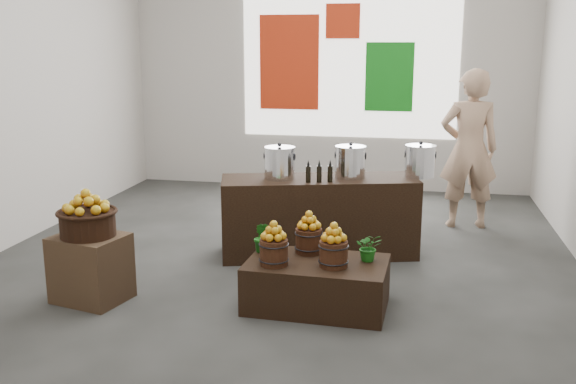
% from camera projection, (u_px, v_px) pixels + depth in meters
% --- Properties ---
extents(ground, '(7.00, 7.00, 0.00)m').
position_uv_depth(ground, '(281.00, 259.00, 6.65)').
color(ground, '#3B3C39').
rests_on(ground, ground).
extents(back_wall, '(6.00, 0.04, 4.00)m').
position_uv_depth(back_wall, '(329.00, 56.00, 9.54)').
color(back_wall, '#B5AFA7').
rests_on(back_wall, ground).
extents(back_opening, '(3.20, 0.02, 2.40)m').
position_uv_depth(back_opening, '(349.00, 56.00, 9.46)').
color(back_opening, white).
rests_on(back_opening, back_wall).
extents(deco_red_left, '(0.90, 0.04, 1.40)m').
position_uv_depth(deco_red_left, '(289.00, 63.00, 9.65)').
color(deco_red_left, '#B6280E').
rests_on(deco_red_left, back_wall).
extents(deco_green_right, '(0.70, 0.04, 1.00)m').
position_uv_depth(deco_green_right, '(389.00, 77.00, 9.41)').
color(deco_green_right, '#117316').
rests_on(deco_green_right, back_wall).
extents(deco_red_upper, '(0.50, 0.04, 0.50)m').
position_uv_depth(deco_red_upper, '(343.00, 21.00, 9.36)').
color(deco_red_upper, '#B6280E').
rests_on(deco_red_upper, back_wall).
extents(crate, '(0.67, 0.60, 0.58)m').
position_uv_depth(crate, '(91.00, 268.00, 5.53)').
color(crate, '#513A25').
rests_on(crate, ground).
extents(wicker_basket, '(0.46, 0.46, 0.21)m').
position_uv_depth(wicker_basket, '(88.00, 224.00, 5.44)').
color(wicker_basket, black).
rests_on(wicker_basket, crate).
extents(apples_in_basket, '(0.36, 0.36, 0.19)m').
position_uv_depth(apples_in_basket, '(86.00, 201.00, 5.39)').
color(apples_in_basket, '#990F04').
rests_on(apples_in_basket, wicker_basket).
extents(display_table, '(1.19, 0.76, 0.40)m').
position_uv_depth(display_table, '(317.00, 284.00, 5.40)').
color(display_table, black).
rests_on(display_table, ground).
extents(apple_bucket_front_left, '(0.23, 0.23, 0.21)m').
position_uv_depth(apple_bucket_front_left, '(274.00, 252.00, 5.25)').
color(apple_bucket_front_left, '#3D1D10').
rests_on(apple_bucket_front_left, display_table).
extents(apples_in_bucket_front_left, '(0.17, 0.17, 0.16)m').
position_uv_depth(apples_in_bucket_front_left, '(274.00, 231.00, 5.21)').
color(apples_in_bucket_front_left, '#990F04').
rests_on(apples_in_bucket_front_left, apple_bucket_front_left).
extents(apple_bucket_front_right, '(0.23, 0.23, 0.21)m').
position_uv_depth(apple_bucket_front_right, '(333.00, 254.00, 5.21)').
color(apple_bucket_front_right, '#3D1D10').
rests_on(apple_bucket_front_right, display_table).
extents(apples_in_bucket_front_right, '(0.17, 0.17, 0.16)m').
position_uv_depth(apples_in_bucket_front_right, '(334.00, 232.00, 5.17)').
color(apples_in_bucket_front_right, '#990F04').
rests_on(apples_in_bucket_front_right, apple_bucket_front_right).
extents(apple_bucket_rear, '(0.23, 0.23, 0.21)m').
position_uv_depth(apple_bucket_rear, '(309.00, 241.00, 5.56)').
color(apple_bucket_rear, '#3D1D10').
rests_on(apple_bucket_rear, display_table).
extents(apples_in_bucket_rear, '(0.17, 0.17, 0.16)m').
position_uv_depth(apples_in_bucket_rear, '(309.00, 220.00, 5.52)').
color(apples_in_bucket_rear, '#990F04').
rests_on(apples_in_bucket_rear, apple_bucket_rear).
extents(herb_garnish_right, '(0.24, 0.22, 0.24)m').
position_uv_depth(herb_garnish_right, '(369.00, 247.00, 5.35)').
color(herb_garnish_right, '#135511').
rests_on(herb_garnish_right, display_table).
extents(herb_garnish_left, '(0.18, 0.16, 0.27)m').
position_uv_depth(herb_garnish_left, '(262.00, 237.00, 5.56)').
color(herb_garnish_left, '#135511').
rests_on(herb_garnish_left, display_table).
extents(counter, '(2.11, 1.16, 0.82)m').
position_uv_depth(counter, '(319.00, 216.00, 6.71)').
color(counter, black).
rests_on(counter, ground).
extents(stock_pot_left, '(0.31, 0.31, 0.31)m').
position_uv_depth(stock_pot_left, '(280.00, 164.00, 6.55)').
color(stock_pot_left, silver).
rests_on(stock_pot_left, counter).
extents(stock_pot_center, '(0.31, 0.31, 0.31)m').
position_uv_depth(stock_pot_center, '(350.00, 163.00, 6.61)').
color(stock_pot_center, silver).
rests_on(stock_pot_center, counter).
extents(stock_pot_right, '(0.31, 0.31, 0.31)m').
position_uv_depth(stock_pot_right, '(420.00, 162.00, 6.66)').
color(stock_pot_right, silver).
rests_on(stock_pot_right, counter).
extents(oil_cruets, '(0.23, 0.11, 0.23)m').
position_uv_depth(oil_cruets, '(322.00, 171.00, 6.40)').
color(oil_cruets, black).
rests_on(oil_cruets, counter).
extents(shopper, '(0.75, 0.55, 1.90)m').
position_uv_depth(shopper, '(469.00, 149.00, 7.63)').
color(shopper, tan).
rests_on(shopper, ground).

